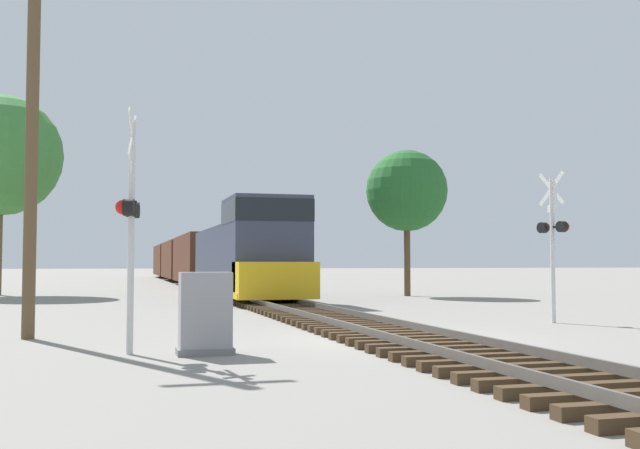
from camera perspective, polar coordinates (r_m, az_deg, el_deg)
ground_plane at (r=16.09m, az=5.55°, el=-8.73°), size 400.00×400.00×0.00m
rail_track_bed at (r=16.08m, az=5.55°, el=-8.25°), size 2.60×160.00×0.31m
freight_train at (r=57.33m, az=-9.62°, el=-2.68°), size 3.03×63.18×4.18m
crossing_signal_near at (r=13.85m, az=-14.30°, el=0.74°), size 0.45×1.01×4.37m
crossing_signal_far at (r=21.37m, az=17.33°, el=-0.71°), size 0.50×1.01×4.12m
relay_cabinet at (r=13.56m, az=-8.74°, el=-6.75°), size 1.00×0.62×1.46m
utility_pole at (r=17.55m, az=-21.08°, el=7.82°), size 1.80×0.27×9.40m
tree_far_right at (r=37.19m, az=6.63°, el=2.55°), size 4.02×4.02×7.20m
tree_mid_background at (r=41.48m, az=-23.18°, el=4.87°), size 6.17×6.17×10.19m
tree_deep_background at (r=71.12m, az=-4.25°, el=-0.20°), size 4.21×4.21×7.17m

